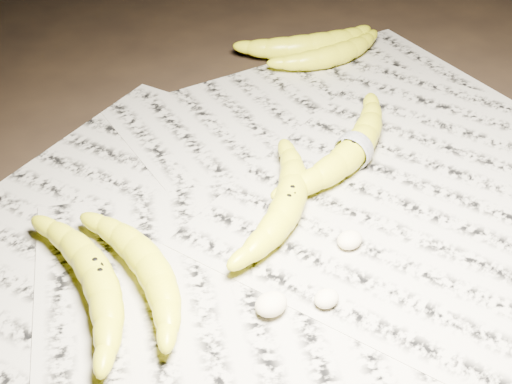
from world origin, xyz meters
TOP-DOWN VIEW (x-y plane):
  - ground at (0.00, 0.00)m, footprint 3.00×3.00m
  - newspaper_patch at (0.04, 0.04)m, footprint 0.90×0.70m
  - banana_left_a at (-0.22, 0.06)m, footprint 0.10×0.23m
  - banana_left_b at (-0.17, 0.04)m, footprint 0.09×0.20m
  - banana_center at (0.02, 0.02)m, footprint 0.21×0.18m
  - banana_taped at (0.16, 0.05)m, footprint 0.25×0.14m
  - banana_upper_a at (0.33, 0.27)m, footprint 0.19×0.08m
  - banana_upper_b at (0.31, 0.31)m, footprint 0.21×0.14m
  - measuring_tape at (0.16, 0.05)m, footprint 0.02×0.05m
  - flesh_chunk_a at (-0.10, -0.08)m, footprint 0.04×0.03m
  - flesh_chunk_b at (-0.05, -0.11)m, footprint 0.03×0.02m
  - flesh_chunk_c at (0.04, -0.06)m, footprint 0.03×0.03m

SIDE VIEW (x-z plane):
  - ground at x=0.00m, z-range 0.00..0.00m
  - newspaper_patch at x=0.04m, z-range 0.00..0.01m
  - flesh_chunk_b at x=-0.05m, z-range 0.01..0.02m
  - flesh_chunk_c at x=0.04m, z-range 0.01..0.03m
  - flesh_chunk_a at x=-0.10m, z-range 0.01..0.03m
  - banana_upper_a at x=0.33m, z-range 0.01..0.04m
  - banana_left_b at x=-0.17m, z-range 0.01..0.05m
  - banana_left_a at x=-0.22m, z-range 0.01..0.05m
  - banana_center at x=0.02m, z-range 0.01..0.05m
  - banana_taped at x=0.16m, z-range 0.01..0.05m
  - measuring_tape at x=0.16m, z-range 0.00..0.05m
  - banana_upper_b at x=0.31m, z-range 0.01..0.05m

